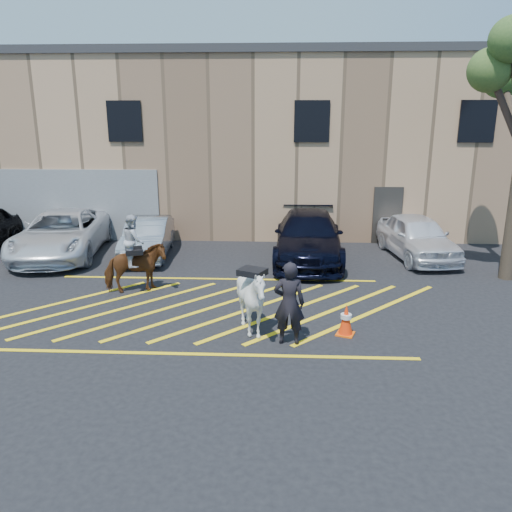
{
  "coord_description": "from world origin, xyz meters",
  "views": [
    {
      "loc": [
        1.84,
        -12.15,
        4.75
      ],
      "look_at": [
        1.26,
        0.2,
        1.3
      ],
      "focal_mm": 35.0,
      "sensor_mm": 36.0,
      "label": 1
    }
  ],
  "objects_px": {
    "handler": "(289,303)",
    "saddled_white": "(252,299)",
    "car_silver_sedan": "(148,237)",
    "car_blue_suv": "(308,237)",
    "car_white_pickup": "(62,234)",
    "traffic_cone": "(346,319)",
    "car_white_suv": "(417,237)",
    "mounted_bay": "(135,261)"
  },
  "relations": [
    {
      "from": "car_white_pickup",
      "to": "car_white_suv",
      "type": "relative_size",
      "value": 1.28
    },
    {
      "from": "mounted_bay",
      "to": "handler",
      "type": "bearing_deg",
      "value": -36.29
    },
    {
      "from": "car_silver_sedan",
      "to": "saddled_white",
      "type": "relative_size",
      "value": 2.12
    },
    {
      "from": "car_silver_sedan",
      "to": "mounted_bay",
      "type": "relative_size",
      "value": 1.85
    },
    {
      "from": "mounted_bay",
      "to": "saddled_white",
      "type": "xyz_separation_m",
      "value": [
        3.41,
        -2.66,
        -0.06
      ]
    },
    {
      "from": "handler",
      "to": "saddled_white",
      "type": "height_order",
      "value": "handler"
    },
    {
      "from": "car_blue_suv",
      "to": "handler",
      "type": "relative_size",
      "value": 3.01
    },
    {
      "from": "car_white_pickup",
      "to": "car_white_suv",
      "type": "height_order",
      "value": "car_white_pickup"
    },
    {
      "from": "car_blue_suv",
      "to": "car_white_suv",
      "type": "bearing_deg",
      "value": 8.94
    },
    {
      "from": "car_white_pickup",
      "to": "traffic_cone",
      "type": "distance_m",
      "value": 11.15
    },
    {
      "from": "car_white_pickup",
      "to": "car_white_suv",
      "type": "xyz_separation_m",
      "value": [
        12.45,
        0.3,
        -0.04
      ]
    },
    {
      "from": "car_white_suv",
      "to": "mounted_bay",
      "type": "relative_size",
      "value": 1.99
    },
    {
      "from": "handler",
      "to": "saddled_white",
      "type": "bearing_deg",
      "value": -25.36
    },
    {
      "from": "handler",
      "to": "car_white_suv",
      "type": "bearing_deg",
      "value": -119.43
    },
    {
      "from": "car_silver_sedan",
      "to": "car_white_suv",
      "type": "relative_size",
      "value": 0.93
    },
    {
      "from": "car_silver_sedan",
      "to": "saddled_white",
      "type": "bearing_deg",
      "value": -63.32
    },
    {
      "from": "car_blue_suv",
      "to": "car_silver_sedan",
      "type": "bearing_deg",
      "value": -179.44
    },
    {
      "from": "car_silver_sedan",
      "to": "mounted_bay",
      "type": "height_order",
      "value": "mounted_bay"
    },
    {
      "from": "car_white_pickup",
      "to": "car_silver_sedan",
      "type": "relative_size",
      "value": 1.38
    },
    {
      "from": "car_blue_suv",
      "to": "mounted_bay",
      "type": "height_order",
      "value": "mounted_bay"
    },
    {
      "from": "car_white_suv",
      "to": "traffic_cone",
      "type": "bearing_deg",
      "value": -123.79
    },
    {
      "from": "car_silver_sedan",
      "to": "handler",
      "type": "relative_size",
      "value": 2.22
    },
    {
      "from": "handler",
      "to": "mounted_bay",
      "type": "xyz_separation_m",
      "value": [
        -4.22,
        3.1,
        -0.03
      ]
    },
    {
      "from": "car_blue_suv",
      "to": "car_white_suv",
      "type": "height_order",
      "value": "car_blue_suv"
    },
    {
      "from": "car_white_suv",
      "to": "car_silver_sedan",
      "type": "bearing_deg",
      "value": 173.98
    },
    {
      "from": "car_white_pickup",
      "to": "car_white_suv",
      "type": "distance_m",
      "value": 12.45
    },
    {
      "from": "car_white_pickup",
      "to": "handler",
      "type": "height_order",
      "value": "handler"
    },
    {
      "from": "car_white_pickup",
      "to": "car_blue_suv",
      "type": "bearing_deg",
      "value": -8.67
    },
    {
      "from": "car_silver_sedan",
      "to": "car_blue_suv",
      "type": "relative_size",
      "value": 0.74
    },
    {
      "from": "car_silver_sedan",
      "to": "mounted_bay",
      "type": "bearing_deg",
      "value": -86.04
    },
    {
      "from": "car_silver_sedan",
      "to": "saddled_white",
      "type": "xyz_separation_m",
      "value": [
        4.04,
        -6.43,
        0.16
      ]
    },
    {
      "from": "car_white_suv",
      "to": "traffic_cone",
      "type": "height_order",
      "value": "car_white_suv"
    },
    {
      "from": "handler",
      "to": "mounted_bay",
      "type": "relative_size",
      "value": 0.83
    },
    {
      "from": "car_silver_sedan",
      "to": "traffic_cone",
      "type": "relative_size",
      "value": 5.6
    },
    {
      "from": "saddled_white",
      "to": "car_blue_suv",
      "type": "bearing_deg",
      "value": 75.8
    },
    {
      "from": "car_white_suv",
      "to": "saddled_white",
      "type": "distance_m",
      "value": 8.57
    },
    {
      "from": "car_white_pickup",
      "to": "traffic_cone",
      "type": "relative_size",
      "value": 7.73
    },
    {
      "from": "traffic_cone",
      "to": "saddled_white",
      "type": "bearing_deg",
      "value": -178.35
    },
    {
      "from": "saddled_white",
      "to": "traffic_cone",
      "type": "bearing_deg",
      "value": 1.65
    },
    {
      "from": "car_white_suv",
      "to": "traffic_cone",
      "type": "distance_m",
      "value": 7.38
    },
    {
      "from": "saddled_white",
      "to": "traffic_cone",
      "type": "xyz_separation_m",
      "value": [
        2.1,
        0.06,
        -0.47
      ]
    },
    {
      "from": "car_blue_suv",
      "to": "traffic_cone",
      "type": "xyz_separation_m",
      "value": [
        0.53,
        -6.18,
        -0.44
      ]
    }
  ]
}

